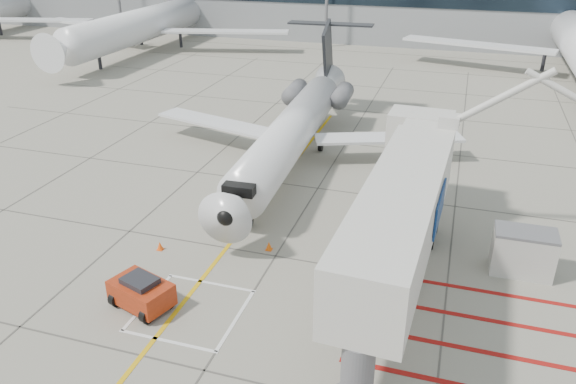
% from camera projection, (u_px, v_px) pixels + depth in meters
% --- Properties ---
extents(ground_plane, '(260.00, 260.00, 0.00)m').
position_uv_depth(ground_plane, '(245.00, 305.00, 23.47)').
color(ground_plane, gray).
rests_on(ground_plane, ground).
extents(regional_jet, '(23.73, 29.32, 7.43)m').
position_uv_depth(regional_jet, '(283.00, 120.00, 33.83)').
color(regional_jet, silver).
rests_on(regional_jet, ground_plane).
extents(jet_bridge, '(9.61, 18.81, 7.36)m').
position_uv_depth(jet_bridge, '(399.00, 225.00, 22.09)').
color(jet_bridge, silver).
rests_on(jet_bridge, ground_plane).
extents(pushback_tug, '(2.89, 2.29, 1.47)m').
position_uv_depth(pushback_tug, '(141.00, 292.00, 23.08)').
color(pushback_tug, '#A32B0F').
rests_on(pushback_tug, ground_plane).
extents(baggage_cart, '(1.91, 1.38, 1.11)m').
position_uv_depth(baggage_cart, '(390.00, 272.00, 24.67)').
color(baggage_cart, slate).
rests_on(baggage_cart, ground_plane).
extents(ground_power_unit, '(2.68, 1.58, 2.11)m').
position_uv_depth(ground_power_unit, '(523.00, 252.00, 25.25)').
color(ground_power_unit, beige).
rests_on(ground_power_unit, ground_plane).
extents(cone_nose, '(0.31, 0.31, 0.43)m').
position_uv_depth(cone_nose, '(160.00, 246.00, 27.36)').
color(cone_nose, '#FF510D').
rests_on(cone_nose, ground_plane).
extents(cone_side, '(0.32, 0.32, 0.45)m').
position_uv_depth(cone_side, '(269.00, 246.00, 27.34)').
color(cone_side, '#E7580C').
rests_on(cone_side, ground_plane).
extents(bg_aircraft_b, '(34.50, 38.34, 11.50)m').
position_uv_depth(bg_aircraft_b, '(149.00, 1.00, 68.76)').
color(bg_aircraft_b, silver).
rests_on(bg_aircraft_b, ground_plane).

